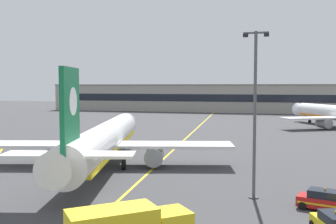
% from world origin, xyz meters
% --- Properties ---
extents(ground_plane, '(400.00, 400.00, 0.00)m').
position_xyz_m(ground_plane, '(0.00, 0.00, 0.00)').
color(ground_plane, '#3D3D3F').
extents(taxiway_centreline, '(14.10, 179.49, 0.01)m').
position_xyz_m(taxiway_centreline, '(0.00, 30.00, 0.00)').
color(taxiway_centreline, yellow).
rests_on(taxiway_centreline, ground).
extents(airliner_foreground, '(32.22, 40.98, 11.65)m').
position_xyz_m(airliner_foreground, '(-4.94, 13.49, 3.37)').
color(airliner_foreground, white).
rests_on(airliner_foreground, ground).
extents(apron_lamp_post, '(2.24, 0.90, 14.88)m').
position_xyz_m(apron_lamp_post, '(13.76, 4.14, 7.76)').
color(apron_lamp_post, '#515156').
rests_on(apron_lamp_post, ground).
extents(service_car_third, '(4.54, 2.96, 1.79)m').
position_xyz_m(service_car_third, '(19.49, 2.13, 0.77)').
color(service_car_third, red).
rests_on(service_car_third, ground).
extents(terminal_building, '(162.69, 12.40, 10.78)m').
position_xyz_m(terminal_building, '(7.20, 122.65, 5.40)').
color(terminal_building, '#9E998E').
rests_on(terminal_building, ground).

